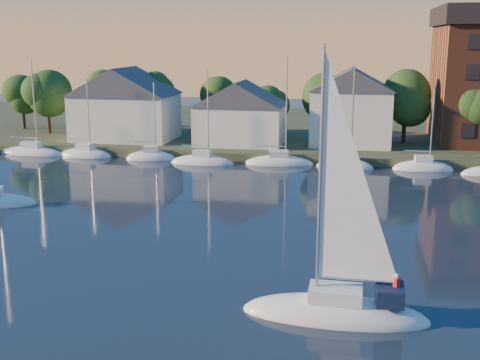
% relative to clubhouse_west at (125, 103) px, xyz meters
% --- Properties ---
extents(shoreline_land, '(160.00, 50.00, 2.00)m').
position_rel_clubhouse_west_xyz_m(shoreline_land, '(22.00, 17.00, -5.93)').
color(shoreline_land, '#303A22').
rests_on(shoreline_land, ground).
extents(wooden_dock, '(120.00, 3.00, 1.00)m').
position_rel_clubhouse_west_xyz_m(wooden_dock, '(22.00, -6.00, -5.93)').
color(wooden_dock, brown).
rests_on(wooden_dock, ground).
extents(clubhouse_west, '(13.65, 9.45, 9.64)m').
position_rel_clubhouse_west_xyz_m(clubhouse_west, '(0.00, 0.00, 0.00)').
color(clubhouse_west, silver).
rests_on(clubhouse_west, shoreline_land).
extents(clubhouse_centre, '(11.55, 8.40, 8.08)m').
position_rel_clubhouse_west_xyz_m(clubhouse_centre, '(16.00, -1.00, -0.80)').
color(clubhouse_centre, silver).
rests_on(clubhouse_centre, shoreline_land).
extents(clubhouse_east, '(10.50, 8.40, 9.80)m').
position_rel_clubhouse_west_xyz_m(clubhouse_east, '(30.00, 1.00, 0.07)').
color(clubhouse_east, silver).
rests_on(clubhouse_east, shoreline_land).
extents(tree_line, '(93.40, 5.40, 8.90)m').
position_rel_clubhouse_west_xyz_m(tree_line, '(24.00, 5.00, 1.24)').
color(tree_line, '#362518').
rests_on(tree_line, shoreline_land).
extents(moored_fleet, '(71.50, 2.40, 12.05)m').
position_rel_clubhouse_west_xyz_m(moored_fleet, '(14.00, -9.00, -5.83)').
color(moored_fleet, silver).
rests_on(moored_fleet, ground).
extents(hero_sailboat, '(9.88, 3.30, 15.17)m').
position_rel_clubhouse_west_xyz_m(hero_sailboat, '(29.86, -47.39, -5.31)').
color(hero_sailboat, silver).
rests_on(hero_sailboat, ground).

